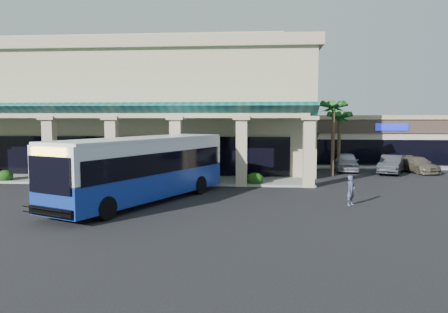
# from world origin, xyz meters

# --- Properties ---
(ground) EXTENTS (110.00, 110.00, 0.00)m
(ground) POSITION_xyz_m (0.00, 0.00, 0.00)
(ground) COLOR black
(main_building) EXTENTS (30.80, 14.80, 11.35)m
(main_building) POSITION_xyz_m (-8.00, 16.00, 5.67)
(main_building) COLOR #BDB287
(main_building) RESTS_ON ground
(arcade) EXTENTS (30.00, 6.20, 5.70)m
(arcade) POSITION_xyz_m (-8.00, 6.80, 2.85)
(arcade) COLOR #0D4F4D
(arcade) RESTS_ON ground
(strip_mall) EXTENTS (22.50, 12.50, 4.90)m
(strip_mall) POSITION_xyz_m (18.00, 24.00, 2.45)
(strip_mall) COLOR beige
(strip_mall) RESTS_ON ground
(palm_0) EXTENTS (2.40, 2.40, 6.60)m
(palm_0) POSITION_xyz_m (8.50, 11.00, 3.30)
(palm_0) COLOR #144C16
(palm_0) RESTS_ON ground
(palm_1) EXTENTS (2.40, 2.40, 5.80)m
(palm_1) POSITION_xyz_m (9.50, 14.00, 2.90)
(palm_1) COLOR #144C16
(palm_1) RESTS_ON ground
(broadleaf_tree) EXTENTS (2.60, 2.60, 4.81)m
(broadleaf_tree) POSITION_xyz_m (7.50, 19.00, 2.41)
(broadleaf_tree) COLOR #14370C
(broadleaf_tree) RESTS_ON ground
(transit_bus) EXTENTS (7.93, 12.84, 3.56)m
(transit_bus) POSITION_xyz_m (-3.64, -1.00, 1.78)
(transit_bus) COLOR navy
(transit_bus) RESTS_ON ground
(pedestrian) EXTENTS (0.67, 0.68, 1.59)m
(pedestrian) POSITION_xyz_m (7.58, -0.90, 0.79)
(pedestrian) COLOR #484F6C
(pedestrian) RESTS_ON ground
(car_silver) EXTENTS (2.48, 4.96, 1.62)m
(car_silver) POSITION_xyz_m (10.26, 14.42, 0.81)
(car_silver) COLOR #ACAEBC
(car_silver) RESTS_ON ground
(car_white) EXTENTS (3.34, 4.93, 1.54)m
(car_white) POSITION_xyz_m (13.65, 12.95, 0.77)
(car_white) COLOR #34383F
(car_white) RESTS_ON ground
(car_red) EXTENTS (3.00, 4.99, 1.35)m
(car_red) POSITION_xyz_m (16.08, 13.94, 0.68)
(car_red) COLOR #6D6453
(car_red) RESTS_ON ground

